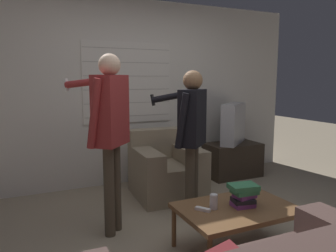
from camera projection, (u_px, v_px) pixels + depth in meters
ground_plane at (206, 243)px, 2.95m from camera, size 16.00×16.00×0.00m
wall_back at (132, 92)px, 4.59m from camera, size 5.20×0.08×2.55m
armchair_beige at (166, 169)px, 4.15m from camera, size 0.84×0.86×0.82m
coffee_table at (237, 211)px, 2.77m from camera, size 0.98×0.67×0.40m
tv_stand at (232, 160)px, 4.96m from camera, size 0.81×0.48×0.51m
tv at (233, 123)px, 4.88m from camera, size 0.66×0.59×0.60m
person_left_standing at (110, 122)px, 3.01m from camera, size 0.54×0.80×1.69m
person_right_standing at (191, 126)px, 3.41m from camera, size 0.46×0.77×1.55m
book_stack at (244, 194)px, 2.77m from camera, size 0.26×0.21×0.19m
soda_can at (214, 202)px, 2.71m from camera, size 0.07×0.07×0.13m
spare_remote at (203, 209)px, 2.68m from camera, size 0.11×0.13×0.02m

